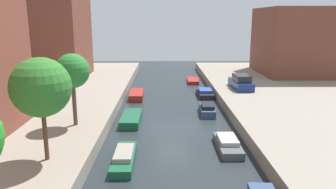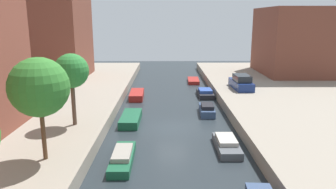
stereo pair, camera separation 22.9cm
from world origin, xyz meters
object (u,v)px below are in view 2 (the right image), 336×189
object	(u,v)px
moored_boat_left_2	(123,157)
moored_boat_right_5	(193,81)
low_block_right	(298,41)
moored_boat_right_4	(205,93)
moored_boat_left_4	(137,95)
street_tree_1	(39,87)
street_tree_2	(71,71)
moored_boat_right_3	(207,110)
parked_car	(241,83)
moored_boat_right_2	(227,144)
moored_boat_left_3	(131,119)

from	to	relation	value
moored_boat_left_2	moored_boat_right_5	distance (m)	26.27
low_block_right	moored_boat_left_2	bearing A→B (deg)	-128.03
moored_boat_right_4	moored_boat_right_5	distance (m)	8.25
moored_boat_right_5	moored_boat_left_4	bearing A→B (deg)	-128.27
street_tree_1	street_tree_2	world-z (taller)	street_tree_1
street_tree_2	moored_boat_right_3	bearing A→B (deg)	29.68
parked_car	moored_boat_left_4	size ratio (longest dim) A/B	1.10
street_tree_2	moored_boat_right_3	xyz separation A→B (m)	(10.47, 5.97, -4.53)
parked_car	moored_boat_right_4	world-z (taller)	parked_car
moored_boat_right_3	moored_boat_right_2	bearing A→B (deg)	-87.93
street_tree_1	moored_boat_right_3	distance (m)	16.54
low_block_right	moored_boat_right_2	bearing A→B (deg)	-119.98
parked_car	street_tree_1	bearing A→B (deg)	-129.34
moored_boat_right_5	street_tree_1	bearing A→B (deg)	-111.20
moored_boat_right_2	moored_boat_right_3	size ratio (longest dim) A/B	1.13
street_tree_1	moored_boat_left_3	bearing A→B (deg)	68.66
moored_boat_right_3	moored_boat_right_4	bearing A→B (deg)	84.51
parked_car	moored_boat_right_5	xyz separation A→B (m)	(-4.55, 8.72, -1.42)
moored_boat_right_3	moored_boat_right_4	size ratio (longest dim) A/B	0.92
moored_boat_left_3	moored_boat_right_2	size ratio (longest dim) A/B	1.10
moored_boat_left_4	moored_boat_right_2	world-z (taller)	moored_boat_right_2
low_block_right	moored_boat_left_2	distance (m)	34.72
moored_boat_right_5	moored_boat_left_2	bearing A→B (deg)	-104.27
parked_car	moored_boat_left_2	size ratio (longest dim) A/B	1.02
street_tree_1	moored_boat_left_4	world-z (taller)	street_tree_1
moored_boat_left_3	moored_boat_left_4	distance (m)	8.67
moored_boat_left_4	moored_boat_right_2	xyz separation A→B (m)	(7.30, -14.47, -0.02)
moored_boat_left_3	moored_boat_right_4	size ratio (longest dim) A/B	1.15
street_tree_1	moored_boat_left_4	distance (m)	19.08
moored_boat_left_4	moored_boat_right_5	size ratio (longest dim) A/B	1.07
parked_car	moored_boat_left_3	size ratio (longest dim) A/B	1.07
moored_boat_left_3	moored_boat_right_3	size ratio (longest dim) A/B	1.25
moored_boat_left_3	moored_boat_right_4	world-z (taller)	moored_boat_right_4
moored_boat_right_4	moored_boat_right_5	xyz separation A→B (m)	(-0.63, 8.23, -0.12)
moored_boat_left_3	moored_boat_right_4	distance (m)	11.94
parked_car	moored_boat_right_5	world-z (taller)	parked_car
moored_boat_right_3	parked_car	bearing A→B (deg)	54.54
low_block_right	moored_boat_right_3	bearing A→B (deg)	-131.32
moored_boat_right_3	moored_boat_left_2	bearing A→B (deg)	-121.99
moored_boat_right_3	street_tree_2	bearing A→B (deg)	-150.32
street_tree_2	moored_boat_right_3	world-z (taller)	street_tree_2
moored_boat_left_4	moored_boat_right_5	xyz separation A→B (m)	(7.04, 8.92, -0.11)
street_tree_2	parked_car	xyz separation A→B (m)	(15.05, 12.40, -3.29)
parked_car	moored_boat_right_3	bearing A→B (deg)	-125.46
street_tree_2	moored_boat_right_5	world-z (taller)	street_tree_2
street_tree_2	moored_boat_right_2	distance (m)	11.94
low_block_right	moored_boat_right_4	bearing A→B (deg)	-145.07
moored_boat_left_4	parked_car	bearing A→B (deg)	0.98
moored_boat_left_2	moored_boat_right_2	size ratio (longest dim) A/B	1.15
parked_car	moored_boat_right_5	size ratio (longest dim) A/B	1.17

